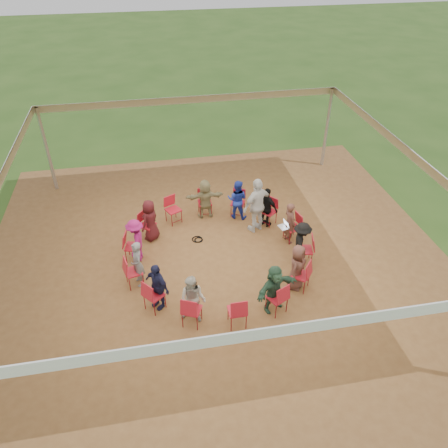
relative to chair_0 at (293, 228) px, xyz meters
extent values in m
plane|color=#2B4B17|center=(-2.33, -0.56, -0.45)|extent=(80.00, 80.00, 0.00)
plane|color=brown|center=(-2.33, -0.56, -0.44)|extent=(13.00, 13.00, 0.00)
cylinder|color=#B2B2B7|center=(-7.33, 4.44, 1.05)|extent=(0.12, 0.12, 3.00)
cylinder|color=#B2B2B7|center=(2.67, 4.44, 1.05)|extent=(0.12, 0.12, 3.00)
plane|color=white|center=(-2.33, -0.56, 2.55)|extent=(10.30, 10.30, 0.00)
cube|color=white|center=(-2.33, -5.71, 2.43)|extent=(10.30, 0.03, 0.24)
cube|color=white|center=(-2.33, 4.59, 2.43)|extent=(10.30, 0.03, 0.24)
cube|color=white|center=(2.82, -0.56, 2.43)|extent=(0.03, 10.30, 0.24)
imported|color=brown|center=(-0.12, -0.03, 0.22)|extent=(0.42, 0.54, 1.32)
imported|color=black|center=(-0.56, 0.88, 0.22)|extent=(0.80, 0.85, 1.32)
imported|color=#1F34A4|center=(-1.36, 1.50, 0.22)|extent=(0.74, 0.61, 1.32)
imported|color=#93895B|center=(-2.35, 1.72, 0.22)|extent=(1.23, 0.47, 1.32)
imported|color=#431216|center=(-4.12, 0.85, 0.22)|extent=(0.68, 0.73, 1.32)
imported|color=#93155B|center=(-4.55, -0.07, 0.22)|extent=(0.60, 0.92, 1.32)
imported|color=slate|center=(-4.54, -1.08, 0.22)|extent=(0.42, 0.54, 1.32)
imported|color=#1D1F41|center=(-4.10, -1.99, 0.22)|extent=(0.80, 0.85, 1.32)
imported|color=#A8A395|center=(-3.30, -2.62, 0.22)|extent=(0.74, 0.61, 1.32)
imported|color=#2D533B|center=(-1.32, -2.60, 0.22)|extent=(1.30, 0.95, 1.32)
imported|color=brown|center=(-0.54, -1.96, 0.22)|extent=(0.68, 0.73, 1.32)
imported|color=black|center=(-0.11, -1.04, 0.22)|extent=(0.60, 0.92, 1.32)
imported|color=silver|center=(-0.92, 0.71, 0.45)|extent=(1.18, 0.94, 1.79)
torus|color=black|center=(-2.79, 0.52, -0.43)|extent=(0.38, 0.38, 0.03)
torus|color=black|center=(-2.75, 0.48, -0.43)|extent=(0.31, 0.31, 0.03)
cube|color=#B7B7BC|center=(-0.33, -0.08, 0.12)|extent=(0.28, 0.35, 0.01)
cube|color=#B7B7BC|center=(-0.23, -0.05, 0.22)|extent=(0.14, 0.32, 0.20)
cube|color=#CCE0FF|center=(-0.23, -0.06, 0.22)|extent=(0.11, 0.27, 0.17)
camera|label=1|loc=(-3.93, -9.91, 7.57)|focal=35.00mm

